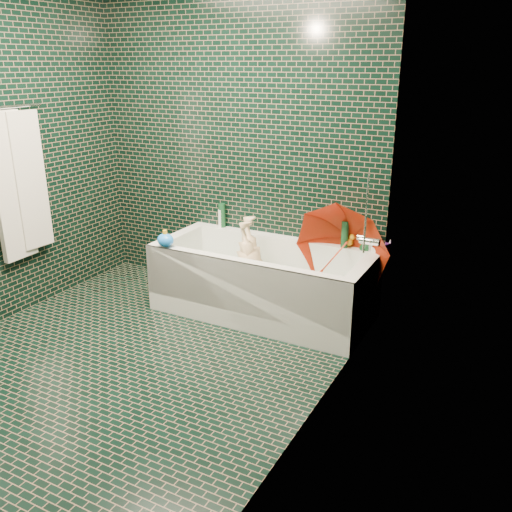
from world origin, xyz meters
The scene contains 20 objects.
floor centered at (0.00, 0.00, 0.00)m, with size 2.80×2.80×0.00m, color black.
wall_back centered at (0.00, 1.40, 1.25)m, with size 2.80×2.80×0.00m, color black.
wall_right centered at (1.30, 0.00, 1.25)m, with size 2.80×2.80×0.00m, color black.
bathtub centered at (0.45, 1.01, 0.21)m, with size 1.70×0.75×0.55m.
bath_mat centered at (0.45, 1.02, 0.16)m, with size 1.35×0.47×0.01m, color green.
water centered at (0.45, 1.02, 0.30)m, with size 1.48×0.53×0.00m, color silver.
towel_rail centered at (-1.25, 0.25, 1.60)m, with size 0.02×0.02×0.58m, color silver.
towel centered at (-1.24, 0.24, 1.03)m, with size 0.08×0.44×1.12m.
faucet centered at (1.26, 1.02, 0.77)m, with size 0.18×0.19×0.55m.
child centered at (0.36, 1.05, 0.31)m, with size 0.33×0.21×0.90m, color #DDB98A.
umbrella centered at (1.01, 1.10, 0.55)m, with size 0.72×0.72×0.63m, color red.
soap_bottle_a centered at (1.23, 1.31, 0.55)m, with size 0.09×0.09×0.24m, color white.
soap_bottle_b centered at (1.25, 1.37, 0.55)m, with size 0.08×0.08×0.18m, color #5A217D.
soap_bottle_c centered at (1.18, 1.32, 0.55)m, with size 0.12×0.12×0.15m, color #134322.
bottle_right_tall centered at (1.00, 1.33, 0.66)m, with size 0.06×0.06×0.21m, color #134322.
bottle_right_pump centered at (1.21, 1.34, 0.64)m, with size 0.05×0.05×0.19m, color silver.
bottle_left_tall centered at (-0.13, 1.36, 0.65)m, with size 0.06×0.06×0.21m, color #134322.
bottle_left_short centered at (-0.13, 1.36, 0.63)m, with size 0.05×0.05×0.16m, color white.
rubber_duck centered at (1.02, 1.36, 0.60)m, with size 0.12×0.08×0.11m.
bath_toy centered at (-0.23, 0.69, 0.61)m, with size 0.14×0.12×0.13m.
Camera 1 is at (2.24, -2.52, 1.91)m, focal length 38.00 mm.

